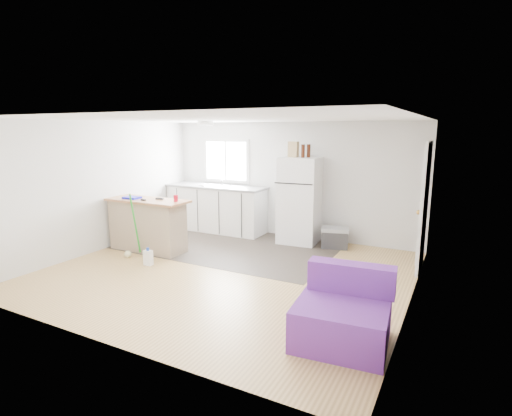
{
  "coord_description": "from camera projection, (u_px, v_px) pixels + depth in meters",
  "views": [
    {
      "loc": [
        3.23,
        -5.21,
        2.24
      ],
      "look_at": [
        0.15,
        0.7,
        0.93
      ],
      "focal_mm": 28.0,
      "sensor_mm": 36.0,
      "label": 1
    }
  ],
  "objects": [
    {
      "name": "room",
      "position": [
        227.0,
        198.0,
        6.2
      ],
      "size": [
        5.51,
        5.01,
        2.41
      ],
      "color": "#A77F46",
      "rests_on": "ground"
    },
    {
      "name": "vinyl_zone",
      "position": [
        230.0,
        245.0,
        7.85
      ],
      "size": [
        4.05,
        2.5,
        0.0
      ],
      "primitive_type": "cube",
      "color": "#302924",
      "rests_on": "floor"
    },
    {
      "name": "window",
      "position": [
        226.0,
        161.0,
        9.0
      ],
      "size": [
        1.18,
        0.06,
        0.98
      ],
      "color": "white",
      "rests_on": "back_wall"
    },
    {
      "name": "interior_door",
      "position": [
        424.0,
        208.0,
        6.34
      ],
      "size": [
        0.11,
        0.92,
        2.1
      ],
      "color": "white",
      "rests_on": "right_wall"
    },
    {
      "name": "ceiling_fixture",
      "position": [
        205.0,
        123.0,
        7.56
      ],
      "size": [
        0.3,
        0.3,
        0.07
      ],
      "primitive_type": "cylinder",
      "color": "white",
      "rests_on": "ceiling"
    },
    {
      "name": "kitchen_cabinets",
      "position": [
        217.0,
        208.0,
        8.93
      ],
      "size": [
        2.3,
        0.73,
        1.32
      ],
      "rotation": [
        0.0,
        0.0,
        0.01
      ],
      "color": "white",
      "rests_on": "floor"
    },
    {
      "name": "peninsula",
      "position": [
        148.0,
        225.0,
        7.47
      ],
      "size": [
        1.59,
        0.62,
        0.98
      ],
      "rotation": [
        0.0,
        0.0,
        0.01
      ],
      "color": "tan",
      "rests_on": "floor"
    },
    {
      "name": "refrigerator",
      "position": [
        300.0,
        200.0,
        7.94
      ],
      "size": [
        0.8,
        0.77,
        1.71
      ],
      "rotation": [
        0.0,
        0.0,
        0.07
      ],
      "color": "white",
      "rests_on": "floor"
    },
    {
      "name": "cooler",
      "position": [
        335.0,
        237.0,
        7.67
      ],
      "size": [
        0.59,
        0.48,
        0.4
      ],
      "rotation": [
        0.0,
        0.0,
        0.27
      ],
      "color": "#2E2E30",
      "rests_on": "floor"
    },
    {
      "name": "purple_seat",
      "position": [
        343.0,
        316.0,
        4.27
      ],
      "size": [
        1.03,
        0.98,
        0.78
      ],
      "rotation": [
        0.0,
        0.0,
        0.09
      ],
      "color": "purple",
      "rests_on": "floor"
    },
    {
      "name": "cleaner_jug",
      "position": [
        148.0,
        258.0,
        6.69
      ],
      "size": [
        0.14,
        0.11,
        0.31
      ],
      "rotation": [
        0.0,
        0.0,
        0.06
      ],
      "color": "white",
      "rests_on": "floor"
    },
    {
      "name": "mop",
      "position": [
        130.0,
        245.0,
        7.1
      ],
      "size": [
        0.24,
        0.33,
        1.17
      ],
      "rotation": [
        0.0,
        0.0,
        0.35
      ],
      "color": "green",
      "rests_on": "floor"
    },
    {
      "name": "red_cup",
      "position": [
        176.0,
        198.0,
        7.12
      ],
      "size": [
        0.1,
        0.1,
        0.12
      ],
      "primitive_type": "cylinder",
      "rotation": [
        0.0,
        0.0,
        0.38
      ],
      "color": "red",
      "rests_on": "peninsula"
    },
    {
      "name": "blue_tray",
      "position": [
        132.0,
        198.0,
        7.44
      ],
      "size": [
        0.31,
        0.23,
        0.04
      ],
      "primitive_type": "cube",
      "rotation": [
        0.0,
        0.0,
        0.05
      ],
      "color": "#1516CD",
      "rests_on": "peninsula"
    },
    {
      "name": "tool_a",
      "position": [
        159.0,
        199.0,
        7.34
      ],
      "size": [
        0.15,
        0.09,
        0.03
      ],
      "primitive_type": "cube",
      "rotation": [
        0.0,
        0.0,
        0.28
      ],
      "color": "black",
      "rests_on": "peninsula"
    },
    {
      "name": "tool_b",
      "position": [
        143.0,
        200.0,
        7.23
      ],
      "size": [
        0.11,
        0.06,
        0.03
      ],
      "primitive_type": "cube",
      "rotation": [
        0.0,
        0.0,
        -0.18
      ],
      "color": "black",
      "rests_on": "peninsula"
    },
    {
      "name": "cardboard_box",
      "position": [
        293.0,
        149.0,
        7.75
      ],
      "size": [
        0.21,
        0.13,
        0.3
      ],
      "primitive_type": "cube",
      "rotation": [
        0.0,
        0.0,
        -0.13
      ],
      "color": "tan",
      "rests_on": "refrigerator"
    },
    {
      "name": "bottle_left",
      "position": [
        303.0,
        151.0,
        7.63
      ],
      "size": [
        0.08,
        0.08,
        0.25
      ],
      "primitive_type": "cylinder",
      "rotation": [
        0.0,
        0.0,
        0.16
      ],
      "color": "#3C180B",
      "rests_on": "refrigerator"
    },
    {
      "name": "bottle_right",
      "position": [
        309.0,
        151.0,
        7.69
      ],
      "size": [
        0.08,
        0.08,
        0.25
      ],
      "primitive_type": "cylinder",
      "rotation": [
        0.0,
        0.0,
        0.17
      ],
      "color": "#3C180B",
      "rests_on": "refrigerator"
    }
  ]
}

